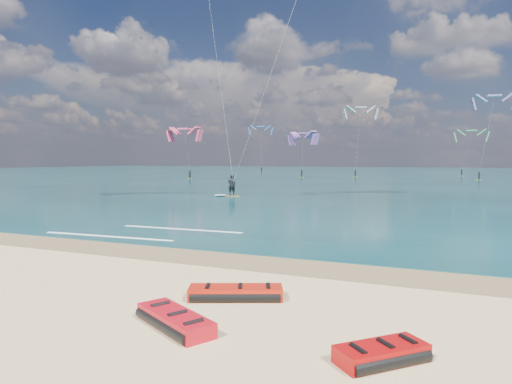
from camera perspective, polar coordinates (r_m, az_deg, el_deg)
ground at (r=52.24m, az=10.83°, el=0.19°), size 320.00×320.00×0.00m
wet_sand_strip at (r=18.12m, az=-15.10°, el=-7.08°), size 320.00×2.40×0.01m
sea at (r=115.53m, az=17.59°, el=2.17°), size 320.00×200.00×0.04m
packed_kite_left at (r=11.67m, az=-2.56°, el=-13.20°), size 2.70×1.92×0.37m
packed_kite_mid at (r=9.97m, az=-10.10°, el=-16.31°), size 2.53×2.00×0.37m
packed_kite_right at (r=8.61m, az=15.40°, el=-19.78°), size 1.94×1.95×0.35m
kitesurfer_main at (r=38.79m, az=-1.72°, el=14.61°), size 14.02×11.22×20.87m
shoreline_foam at (r=22.11m, az=-13.66°, el=-4.94°), size 8.54×3.64×0.01m
distant_kites at (r=88.11m, az=14.60°, el=5.27°), size 74.98×43.73×13.47m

